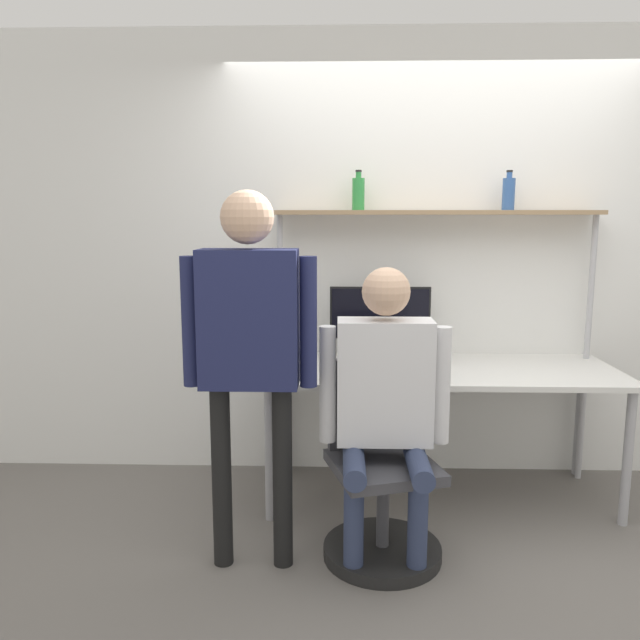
# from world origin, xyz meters

# --- Properties ---
(ground_plane) EXTENTS (12.00, 12.00, 0.00)m
(ground_plane) POSITION_xyz_m (0.00, 0.00, 0.00)
(ground_plane) COLOR slate
(wall_back) EXTENTS (8.00, 0.06, 2.70)m
(wall_back) POSITION_xyz_m (0.00, 0.83, 1.35)
(wall_back) COLOR white
(wall_back) RESTS_ON ground_plane
(desk) EXTENTS (1.98, 0.78, 0.76)m
(desk) POSITION_xyz_m (0.00, 0.41, 0.69)
(desk) COLOR silver
(desk) RESTS_ON ground_plane
(shelf_unit) EXTENTS (1.88, 0.23, 1.64)m
(shelf_unit) POSITION_xyz_m (0.00, 0.68, 1.40)
(shelf_unit) COLOR #997A56
(shelf_unit) RESTS_ON ground_plane
(monitor) EXTENTS (0.59, 0.23, 0.43)m
(monitor) POSITION_xyz_m (-0.32, 0.62, 1.00)
(monitor) COLOR black
(monitor) RESTS_ON desk
(laptop) EXTENTS (0.32, 0.26, 0.27)m
(laptop) POSITION_xyz_m (-0.41, 0.30, 0.83)
(laptop) COLOR #333338
(laptop) RESTS_ON desk
(cell_phone) EXTENTS (0.07, 0.15, 0.01)m
(cell_phone) POSITION_xyz_m (-0.11, 0.27, 0.77)
(cell_phone) COLOR black
(cell_phone) RESTS_ON desk
(office_chair) EXTENTS (0.57, 0.57, 0.93)m
(office_chair) POSITION_xyz_m (-0.37, -0.24, 0.29)
(office_chair) COLOR black
(office_chair) RESTS_ON ground_plane
(person_seated) EXTENTS (0.60, 0.47, 1.38)m
(person_seated) POSITION_xyz_m (-0.36, -0.28, 0.82)
(person_seated) COLOR #2D3856
(person_seated) RESTS_ON ground_plane
(person_standing) EXTENTS (0.60, 0.23, 1.71)m
(person_standing) POSITION_xyz_m (-0.96, -0.35, 1.10)
(person_standing) COLOR black
(person_standing) RESTS_ON ground_plane
(bottle_green) EXTENTS (0.07, 0.07, 0.23)m
(bottle_green) POSITION_xyz_m (-0.46, 0.68, 1.74)
(bottle_green) COLOR #2D8C3F
(bottle_green) RESTS_ON shelf_unit
(bottle_blue) EXTENTS (0.07, 0.07, 0.23)m
(bottle_blue) POSITION_xyz_m (0.41, 0.68, 1.74)
(bottle_blue) COLOR #335999
(bottle_blue) RESTS_ON shelf_unit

